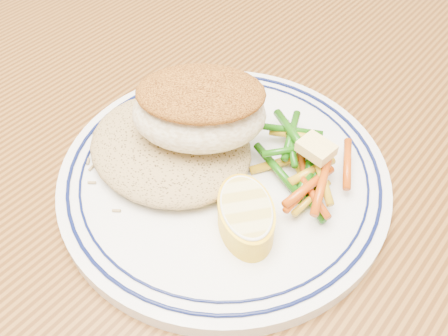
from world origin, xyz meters
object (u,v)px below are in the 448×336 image
at_px(vegetable_pile, 304,165).
at_px(lemon_wedge, 246,215).
at_px(dining_table, 232,240).
at_px(plate, 224,176).
at_px(rice_pilaf, 170,144).
at_px(fish_fillet, 199,109).

relative_size(vegetable_pile, lemon_wedge, 1.17).
relative_size(dining_table, plate, 5.18).
xyz_separation_m(plate, vegetable_pile, (0.05, 0.04, 0.02)).
xyz_separation_m(vegetable_pile, lemon_wedge, (-0.00, -0.07, 0.00)).
distance_m(rice_pilaf, fish_fillet, 0.05).
xyz_separation_m(dining_table, lemon_wedge, (0.05, -0.04, 0.13)).
relative_size(plate, rice_pilaf, 1.92).
distance_m(plate, rice_pilaf, 0.06).
bearing_deg(lemon_wedge, dining_table, 137.77).
bearing_deg(lemon_wedge, rice_pilaf, 169.38).
bearing_deg(fish_fillet, lemon_wedge, -25.85).
bearing_deg(fish_fillet, vegetable_pile, 21.62).
relative_size(plate, fish_fillet, 2.06).
xyz_separation_m(fish_fillet, lemon_wedge, (0.08, -0.04, -0.04)).
bearing_deg(vegetable_pile, lemon_wedge, -93.81).
distance_m(vegetable_pile, lemon_wedge, 0.07).
xyz_separation_m(plate, rice_pilaf, (-0.05, -0.01, 0.02)).
distance_m(dining_table, vegetable_pile, 0.14).
relative_size(dining_table, rice_pilaf, 9.94).
relative_size(dining_table, vegetable_pile, 14.44).
bearing_deg(rice_pilaf, vegetable_pile, 27.80).
height_order(plate, fish_fillet, fish_fillet).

